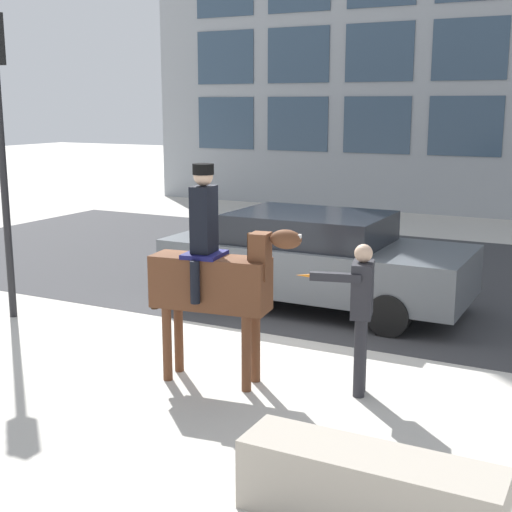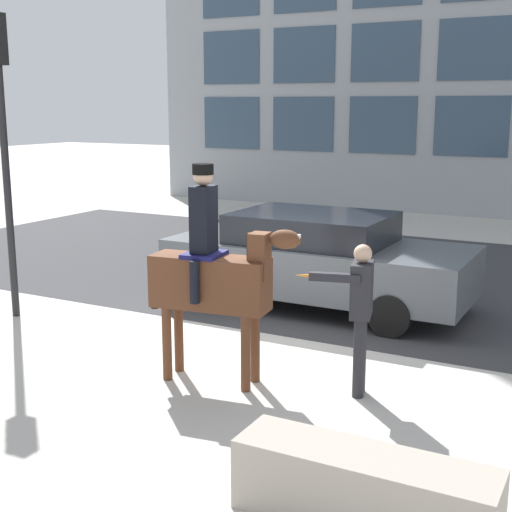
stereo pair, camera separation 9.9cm
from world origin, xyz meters
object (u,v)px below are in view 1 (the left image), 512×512
street_car_near_lane (315,258)px  planter_ledge (368,489)px  mounted_horse_lead (213,275)px  pedestrian_bystander (360,307)px

street_car_near_lane → planter_ledge: 6.13m
mounted_horse_lead → street_car_near_lane: size_ratio=0.53×
mounted_horse_lead → pedestrian_bystander: (1.63, 0.41, -0.27)m
pedestrian_bystander → planter_ledge: pedestrian_bystander is taller
mounted_horse_lead → planter_ledge: 3.37m
mounted_horse_lead → planter_ledge: size_ratio=1.26×
pedestrian_bystander → street_car_near_lane: (-1.82, 3.08, -0.22)m
street_car_near_lane → planter_ledge: size_ratio=2.36×
pedestrian_bystander → planter_ledge: (0.92, -2.38, -0.72)m
street_car_near_lane → mounted_horse_lead: bearing=-86.9°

